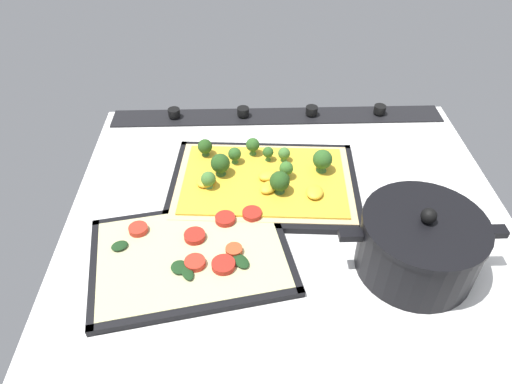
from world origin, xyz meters
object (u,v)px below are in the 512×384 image
at_px(veggie_pizza_back, 193,253).
at_px(cooking_pot, 419,244).
at_px(baking_tray_front, 264,185).
at_px(broccoli_pizza, 263,177).
at_px(baking_tray_back, 191,257).

xyz_separation_m(veggie_pizza_back, cooking_pot, (-0.36, 0.03, 0.04)).
bearing_deg(baking_tray_front, broccoli_pizza, -70.76).
distance_m(baking_tray_front, veggie_pizza_back, 0.22).
bearing_deg(broccoli_pizza, veggie_pizza_back, 55.99).
distance_m(baking_tray_front, cooking_pot, 0.32).
height_order(baking_tray_back, veggie_pizza_back, veggie_pizza_back).
bearing_deg(baking_tray_back, cooking_pot, 175.94).
relative_size(broccoli_pizza, cooking_pot, 1.37).
bearing_deg(veggie_pizza_back, baking_tray_front, -124.84).
height_order(baking_tray_front, baking_tray_back, same).
distance_m(baking_tray_back, cooking_pot, 0.37).
bearing_deg(baking_tray_front, cooking_pot, 138.30).
bearing_deg(baking_tray_front, baking_tray_back, 54.83).
bearing_deg(baking_tray_front, veggie_pizza_back, 55.16).
xyz_separation_m(baking_tray_front, baking_tray_back, (0.13, 0.18, 0.00)).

